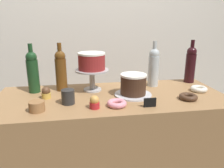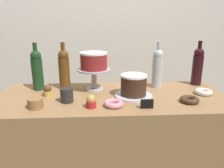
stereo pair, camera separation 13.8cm
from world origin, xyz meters
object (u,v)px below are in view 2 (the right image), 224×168
at_px(price_sign_chalkboard, 147,104).
at_px(cake_stand_pedestal, 94,76).
at_px(wine_bottle_clear, 158,68).
at_px(donut_pink, 114,104).
at_px(white_layer_cake, 94,61).
at_px(wine_bottle_dark_red, 198,66).
at_px(wine_bottle_amber, 64,69).
at_px(cupcake_chocolate, 48,91).
at_px(cookie_stack, 35,103).
at_px(donut_sugar, 203,92).
at_px(cupcake_caramel, 91,102).
at_px(chocolate_round_cake, 134,85).
at_px(wine_bottle_green, 37,69).
at_px(coffee_cup_ceramic, 67,95).
at_px(donut_chocolate, 190,100).

bearing_deg(price_sign_chalkboard, cake_stand_pedestal, 130.90).
height_order(wine_bottle_clear, donut_pink, wine_bottle_clear).
xyz_separation_m(white_layer_cake, donut_pink, (0.12, -0.30, -0.19)).
xyz_separation_m(wine_bottle_dark_red, wine_bottle_amber, (-0.97, -0.05, 0.00)).
bearing_deg(cupcake_chocolate, cookie_stack, -97.20).
height_order(wine_bottle_dark_red, cupcake_chocolate, wine_bottle_dark_red).
height_order(donut_sugar, donut_pink, same).
xyz_separation_m(donut_sugar, price_sign_chalkboard, (-0.42, -0.21, 0.01)).
bearing_deg(cupcake_caramel, chocolate_round_cake, 32.89).
bearing_deg(cupcake_chocolate, chocolate_round_cake, -3.79).
distance_m(cake_stand_pedestal, chocolate_round_cake, 0.29).
relative_size(cupcake_chocolate, cookie_stack, 0.88).
relative_size(wine_bottle_amber, wine_bottle_green, 1.00).
height_order(donut_pink, coffee_cup_ceramic, coffee_cup_ceramic).
xyz_separation_m(cake_stand_pedestal, cupcake_caramel, (-0.01, -0.31, -0.07)).
bearing_deg(wine_bottle_clear, donut_chocolate, -68.43).
distance_m(wine_bottle_clear, price_sign_chalkboard, 0.43).
relative_size(donut_sugar, donut_pink, 1.00).
height_order(wine_bottle_clear, coffee_cup_ceramic, wine_bottle_clear).
xyz_separation_m(price_sign_chalkboard, coffee_cup_ceramic, (-0.45, 0.12, 0.02)).
relative_size(white_layer_cake, wine_bottle_dark_red, 0.56).
height_order(wine_bottle_dark_red, cupcake_caramel, wine_bottle_dark_red).
height_order(cupcake_caramel, donut_pink, cupcake_caramel).
relative_size(donut_chocolate, cookie_stack, 1.33).
distance_m(wine_bottle_clear, donut_chocolate, 0.35).
bearing_deg(wine_bottle_amber, coffee_cup_ceramic, -79.34).
bearing_deg(wine_bottle_clear, coffee_cup_ceramic, -156.81).
height_order(wine_bottle_clear, cupcake_chocolate, wine_bottle_clear).
bearing_deg(chocolate_round_cake, wine_bottle_green, 164.77).
distance_m(cupcake_chocolate, cookie_stack, 0.20).
xyz_separation_m(wine_bottle_amber, donut_pink, (0.33, -0.35, -0.13)).
bearing_deg(cupcake_caramel, white_layer_cake, 87.89).
bearing_deg(coffee_cup_ceramic, donut_chocolate, -3.68).
xyz_separation_m(chocolate_round_cake, coffee_cup_ceramic, (-0.41, -0.08, -0.03)).
distance_m(white_layer_cake, price_sign_chalkboard, 0.49).
bearing_deg(donut_chocolate, cupcake_caramel, -175.50).
xyz_separation_m(wine_bottle_clear, coffee_cup_ceramic, (-0.61, -0.26, -0.10)).
xyz_separation_m(white_layer_cake, cupcake_caramel, (-0.01, -0.31, -0.17)).
height_order(cupcake_chocolate, cookie_stack, cupcake_chocolate).
xyz_separation_m(wine_bottle_clear, wine_bottle_green, (-0.84, -0.01, 0.00)).
bearing_deg(donut_chocolate, chocolate_round_cake, 158.56).
relative_size(cupcake_chocolate, price_sign_chalkboard, 1.06).
relative_size(white_layer_cake, cupcake_caramel, 2.45).
bearing_deg(wine_bottle_dark_red, cake_stand_pedestal, -173.37).
bearing_deg(cake_stand_pedestal, chocolate_round_cake, -29.51).
bearing_deg(wine_bottle_dark_red, chocolate_round_cake, -155.59).
bearing_deg(cupcake_caramel, cake_stand_pedestal, 87.89).
bearing_deg(price_sign_chalkboard, wine_bottle_clear, 68.46).
bearing_deg(wine_bottle_amber, chocolate_round_cake, -22.03).
xyz_separation_m(cupcake_chocolate, cupcake_caramel, (0.28, -0.21, 0.00)).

